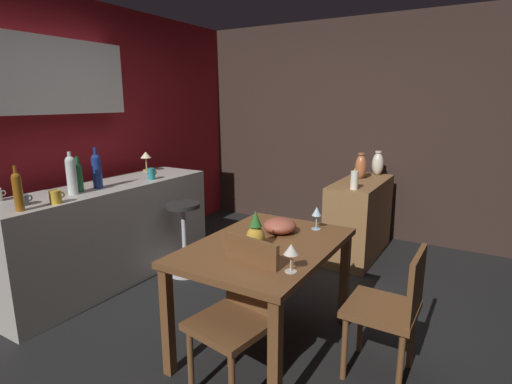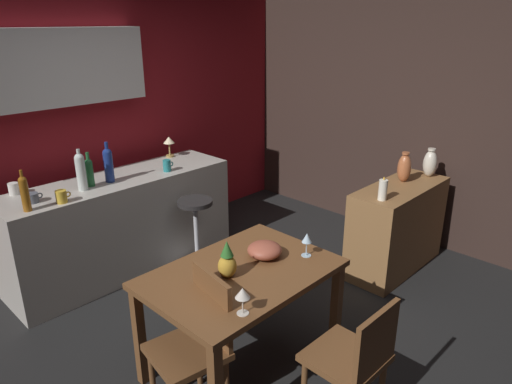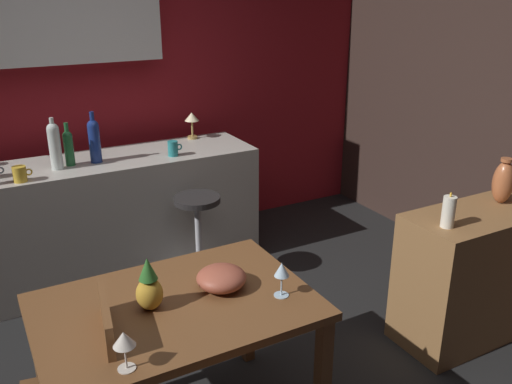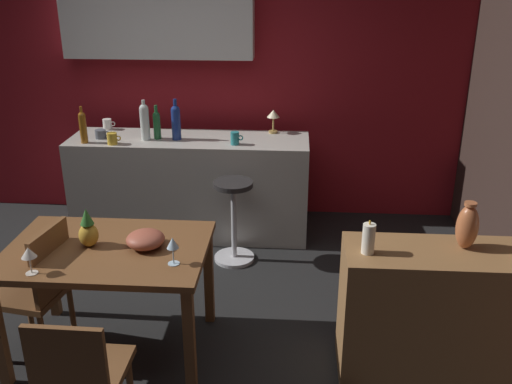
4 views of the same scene
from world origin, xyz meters
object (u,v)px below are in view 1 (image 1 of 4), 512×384
Objects in this scene: wine_bottle_green at (79,176)px; pineapple_centerpiece at (255,233)px; sideboard_cabinet at (359,218)px; vase_ceramic_ivory at (378,164)px; fruit_bowl at (280,226)px; pillar_candle_tall at (354,180)px; cup_mustard at (56,197)px; counter_lamp at (146,157)px; chair_near_window at (238,311)px; wine_bottle_amber at (18,190)px; bar_stool at (184,236)px; chair_by_doorway at (392,307)px; vase_copper at (361,166)px; wine_bottle_cobalt at (97,169)px; cup_slate at (22,200)px; wine_glass_left at (317,213)px; cup_teal at (151,174)px; dining_table at (266,257)px; wine_bottle_clear at (71,174)px; wine_glass_right at (291,250)px.

pineapple_centerpiece is at bearing -90.72° from wine_bottle_green.
vase_ceramic_ivory is at bearing -6.69° from sideboard_cabinet.
fruit_bowl is 1.14× the size of pillar_candle_tall.
counter_lamp is (1.34, 0.44, 0.10)m from cup_mustard.
chair_near_window is 2.80× the size of wine_bottle_amber.
bar_stool is at bearing -34.71° from wine_bottle_green.
wine_bottle_amber is (-0.78, 2.36, 0.58)m from chair_by_doorway.
chair_near_window is 2.86m from vase_ceramic_ivory.
chair_by_doorway is 3.38× the size of pineapple_centerpiece.
fruit_bowl reaches higher than bar_stool.
chair_by_doorway is 2.94× the size of vase_copper.
chair_near_window is 0.49m from pineapple_centerpiece.
wine_bottle_cobalt is 0.68m from cup_slate.
bar_stool is 4.25× the size of wine_glass_left.
counter_lamp reaches higher than cup_teal.
wine_bottle_amber is at bearing 148.23° from sideboard_cabinet.
vase_ceramic_ivory is (1.48, -2.10, -0.10)m from counter_lamp.
vase_copper is (2.08, -0.01, 0.31)m from dining_table.
dining_table is at bearing -7.93° from pineapple_centerpiece.
cup_slate is at bearing 133.08° from cup_mustard.
wine_bottle_clear is at bearing 108.46° from wine_glass_left.
vase_copper is (2.26, -1.71, -0.12)m from wine_bottle_clear.
wine_bottle_clear is at bearing 173.73° from cup_teal.
wine_glass_left is 0.47× the size of wine_bottle_clear.
pineapple_centerpiece is (-0.55, 0.18, -0.02)m from wine_glass_left.
bar_stool is at bearing -13.96° from wine_bottle_amber.
cup_mustard is 0.43× the size of vase_ceramic_ivory.
sideboard_cabinet is 0.56m from vase_copper.
chair_near_window is at bearing -171.85° from dining_table.
wine_bottle_cobalt is 0.55m from cup_teal.
fruit_bowl is 1.76m from wine_bottle_green.
wine_glass_left is (0.34, 0.63, 0.40)m from chair_by_doorway.
wine_bottle_clear reaches higher than sideboard_cabinet.
wine_bottle_amber is (-0.68, 1.57, 0.40)m from dining_table.
vase_copper is at bearing 10.19° from pillar_candle_tall.
wine_bottle_amber is 0.20m from cup_slate.
sideboard_cabinet is at bearing 21.44° from chair_by_doorway.
cup_teal is (0.72, 1.59, 0.11)m from pineapple_centerpiece.
sideboard_cabinet is 2.00m from chair_by_doorway.
wine_bottle_amber reaches higher than chair_by_doorway.
sideboard_cabinet is 8.60× the size of cup_slate.
counter_lamp is 0.76× the size of vase_copper.
wine_glass_left is 1.99m from wine_bottle_green.
counter_lamp reaches higher than bar_stool.
chair_near_window is 1.26× the size of bar_stool.
wine_bottle_clear reaches higher than cup_slate.
pineapple_centerpiece is 1.15× the size of counter_lamp.
fruit_bowl is 0.78× the size of wine_bottle_green.
cup_teal is (1.29, 0.04, -0.09)m from wine_bottle_amber.
sideboard_cabinet is at bearing 6.61° from wine_glass_right.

